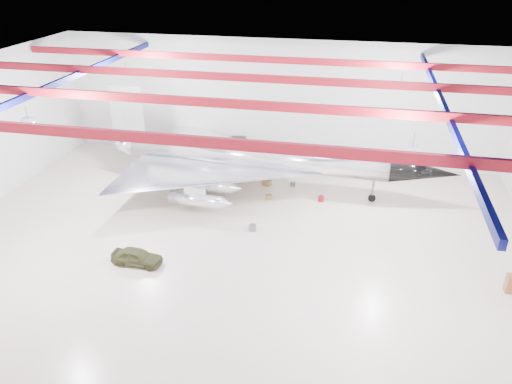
# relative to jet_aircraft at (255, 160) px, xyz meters

# --- Properties ---
(floor) EXTENTS (40.00, 40.00, 0.00)m
(floor) POSITION_rel_jet_aircraft_xyz_m (0.46, -7.78, -2.63)
(floor) COLOR beige
(floor) RESTS_ON ground
(wall_back) EXTENTS (40.00, 0.00, 40.00)m
(wall_back) POSITION_rel_jet_aircraft_xyz_m (0.46, 7.22, 2.87)
(wall_back) COLOR silver
(wall_back) RESTS_ON floor
(ceiling) EXTENTS (40.00, 40.00, 0.00)m
(ceiling) POSITION_rel_jet_aircraft_xyz_m (0.46, -7.78, 8.37)
(ceiling) COLOR #0A0F38
(ceiling) RESTS_ON wall_back
(ceiling_structure) EXTENTS (39.50, 29.50, 1.08)m
(ceiling_structure) POSITION_rel_jet_aircraft_xyz_m (0.46, -7.78, 7.70)
(ceiling_structure) COLOR maroon
(ceiling_structure) RESTS_ON ceiling
(jet_aircraft) EXTENTS (29.35, 17.22, 8.01)m
(jet_aircraft) POSITION_rel_jet_aircraft_xyz_m (0.00, 0.00, 0.00)
(jet_aircraft) COLOR silver
(jet_aircraft) RESTS_ON floor
(jeep) EXTENTS (3.25, 1.35, 1.10)m
(jeep) POSITION_rel_jet_aircraft_xyz_m (-4.97, -12.24, -2.08)
(jeep) COLOR #393A1D
(jeep) RESTS_ON floor
(crate_ply) EXTENTS (0.58, 0.51, 0.35)m
(crate_ply) POSITION_rel_jet_aircraft_xyz_m (-4.58, -3.71, -2.45)
(crate_ply) COLOR olive
(crate_ply) RESTS_ON floor
(toolbox_red) EXTENTS (0.58, 0.51, 0.35)m
(toolbox_red) POSITION_rel_jet_aircraft_xyz_m (-1.35, 2.04, -2.45)
(toolbox_red) COLOR maroon
(toolbox_red) RESTS_ON floor
(engine_drum) EXTENTS (0.59, 0.59, 0.46)m
(engine_drum) POSITION_rel_jet_aircraft_xyz_m (1.25, -6.63, -2.40)
(engine_drum) COLOR #59595B
(engine_drum) RESTS_ON floor
(parts_bin) EXTENTS (0.82, 0.75, 0.46)m
(parts_bin) POSITION_rel_jet_aircraft_xyz_m (0.78, 0.92, -2.39)
(parts_bin) COLOR olive
(parts_bin) RESTS_ON floor
(tool_chest) EXTENTS (0.61, 0.61, 0.42)m
(tool_chest) POSITION_rel_jet_aircraft_xyz_m (5.56, -1.06, -2.42)
(tool_chest) COLOR maroon
(tool_chest) RESTS_ON floor
(oil_barrel) EXTENTS (0.55, 0.46, 0.36)m
(oil_barrel) POSITION_rel_jet_aircraft_xyz_m (1.44, -1.56, -2.45)
(oil_barrel) COLOR olive
(oil_barrel) RESTS_ON floor
(spares_box) EXTENTS (0.50, 0.50, 0.36)m
(spares_box) POSITION_rel_jet_aircraft_xyz_m (2.97, 1.26, -2.44)
(spares_box) COLOR #59595B
(spares_box) RESTS_ON floor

